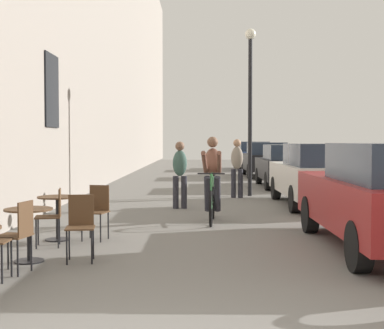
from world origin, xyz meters
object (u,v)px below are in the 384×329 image
(cafe_chair_far_toward_wall, at_px, (97,208))
(cyclist_on_bicycle, at_px, (212,181))
(cafe_table_mid, at_px, (29,223))
(cafe_chair_mid_toward_street, at_px, (18,232))
(parked_car_fourth, at_px, (265,159))
(cafe_chair_mid_toward_wall, at_px, (81,223))
(parked_car_second, at_px, (318,174))
(cafe_chair_far_toward_street, at_px, (53,213))
(pedestrian_near, at_px, (180,171))
(parked_car_third, at_px, (286,165))
(pedestrian_mid, at_px, (237,165))
(street_lamp, at_px, (250,90))
(cafe_table_far, at_px, (57,208))
(parked_car_fifth, at_px, (253,155))

(cafe_chair_far_toward_wall, relative_size, cyclist_on_bicycle, 0.51)
(cafe_table_mid, relative_size, cyclist_on_bicycle, 0.41)
(cafe_chair_mid_toward_street, relative_size, parked_car_fourth, 0.20)
(cafe_table_mid, bearing_deg, cafe_chair_mid_toward_wall, 6.29)
(cafe_table_mid, bearing_deg, parked_car_second, 50.58)
(cafe_chair_far_toward_street, xyz_separation_m, pedestrian_near, (1.78, 4.78, 0.39))
(cafe_chair_far_toward_wall, distance_m, parked_car_third, 11.28)
(cafe_chair_far_toward_wall, relative_size, parked_car_third, 0.21)
(cafe_chair_mid_toward_wall, height_order, pedestrian_mid, pedestrian_mid)
(pedestrian_near, distance_m, parked_car_third, 7.02)
(pedestrian_mid, bearing_deg, cyclist_on_bicycle, -99.96)
(cafe_chair_mid_toward_wall, distance_m, street_lamp, 9.72)
(cafe_chair_far_toward_street, bearing_deg, cafe_chair_mid_toward_wall, -57.07)
(cafe_table_far, height_order, cafe_chair_far_toward_wall, cafe_chair_far_toward_wall)
(parked_car_second, xyz_separation_m, parked_car_fifth, (0.06, 17.45, 0.01))
(street_lamp, height_order, parked_car_second, street_lamp)
(cafe_table_mid, distance_m, cafe_chair_mid_toward_street, 0.66)
(cafe_table_far, bearing_deg, street_lamp, 62.49)
(cafe_table_mid, height_order, pedestrian_near, pedestrian_near)
(cafe_chair_far_toward_street, height_order, cyclist_on_bicycle, cyclist_on_bicycle)
(cafe_chair_far_toward_street, bearing_deg, cafe_chair_mid_toward_street, -88.92)
(cafe_table_mid, relative_size, street_lamp, 0.15)
(cafe_chair_mid_toward_street, relative_size, cafe_chair_far_toward_street, 1.00)
(street_lamp, relative_size, parked_car_fourth, 1.12)
(cafe_chair_far_toward_wall, relative_size, parked_car_fourth, 0.20)
(pedestrian_mid, bearing_deg, pedestrian_near, -121.41)
(pedestrian_near, distance_m, parked_car_second, 3.47)
(cafe_chair_far_toward_street, relative_size, cafe_chair_far_toward_wall, 1.00)
(parked_car_second, bearing_deg, cafe_table_mid, -129.42)
(cafe_chair_mid_toward_wall, bearing_deg, cafe_table_far, 115.03)
(cafe_chair_far_toward_wall, height_order, pedestrian_mid, pedestrian_mid)
(parked_car_second, height_order, parked_car_third, parked_car_second)
(cafe_chair_mid_toward_street, height_order, street_lamp, street_lamp)
(cyclist_on_bicycle, relative_size, parked_car_fifth, 0.39)
(cyclist_on_bicycle, xyz_separation_m, street_lamp, (1.23, 5.16, 2.30))
(cafe_chair_far_toward_street, relative_size, parked_car_fourth, 0.20)
(parked_car_second, bearing_deg, pedestrian_mid, 133.67)
(cafe_table_mid, height_order, parked_car_second, parked_car_second)
(pedestrian_mid, height_order, parked_car_third, pedestrian_mid)
(cyclist_on_bicycle, relative_size, street_lamp, 0.36)
(cafe_chair_far_toward_street, xyz_separation_m, pedestrian_mid, (3.32, 7.30, 0.43))
(cafe_chair_mid_toward_street, distance_m, parked_car_fifth, 25.04)
(cyclist_on_bicycle, xyz_separation_m, parked_car_fourth, (2.70, 13.79, -0.00))
(cyclist_on_bicycle, xyz_separation_m, parked_car_second, (2.70, 2.63, -0.00))
(cyclist_on_bicycle, distance_m, parked_car_fourth, 14.06)
(cafe_chair_mid_toward_wall, xyz_separation_m, parked_car_fifth, (4.63, 23.76, 0.30))
(pedestrian_mid, bearing_deg, parked_car_third, 61.20)
(cafe_chair_far_toward_street, height_order, parked_car_third, parked_car_third)
(cafe_chair_mid_toward_wall, bearing_deg, cafe_table_mid, -173.71)
(cafe_chair_far_toward_street, distance_m, pedestrian_near, 5.11)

